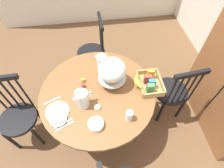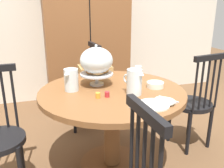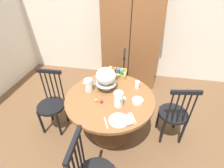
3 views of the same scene
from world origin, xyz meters
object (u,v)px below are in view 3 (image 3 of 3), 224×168
windsor_chair_near_window (116,79)px  drinking_glass (137,85)px  cereal_bowl (138,101)px  wooden_armoire (131,38)px  china_plate_small (127,120)px  orange_juice_pitcher (89,85)px  cereal_basket (116,73)px  milk_pitcher (118,100)px  butter_dish (124,99)px  windsor_chair_by_cabinet (52,105)px  dining_table (110,109)px  pastry_stand_with_dome (106,77)px  china_plate_large (119,120)px  windsor_chair_far_side (174,115)px

windsor_chair_near_window → drinking_glass: windsor_chair_near_window is taller
windsor_chair_near_window → cereal_bowl: (0.42, -0.93, 0.31)m
wooden_armoire → china_plate_small: bearing=-85.8°
orange_juice_pitcher → cereal_basket: 0.53m
milk_pitcher → butter_dish: 0.16m
milk_pitcher → orange_juice_pitcher: bearing=152.7°
windsor_chair_by_cabinet → dining_table: bearing=0.1°
orange_juice_pitcher → drinking_glass: bearing=14.9°
pastry_stand_with_dome → drinking_glass: bearing=12.5°
windsor_chair_near_window → china_plate_large: size_ratio=4.43×
windsor_chair_near_window → butter_dish: 0.98m
milk_pitcher → cereal_bowl: bearing=23.1°
orange_juice_pitcher → butter_dish: (0.49, -0.10, -0.07)m
windsor_chair_by_cabinet → china_plate_large: windsor_chair_by_cabinet is taller
pastry_stand_with_dome → china_plate_small: bearing=-57.1°
wooden_armoire → cereal_basket: (-0.13, -1.05, -0.20)m
windsor_chair_far_side → drinking_glass: size_ratio=8.86×
windsor_chair_near_window → windsor_chair_far_side: 1.21m
butter_dish → windsor_chair_near_window: bearing=105.3°
wooden_armoire → pastry_stand_with_dome: size_ratio=5.70×
pastry_stand_with_dome → orange_juice_pitcher: 0.26m
dining_table → milk_pitcher: (0.13, -0.14, 0.31)m
orange_juice_pitcher → china_plate_large: orange_juice_pitcher is taller
cereal_basket → cereal_bowl: (0.37, -0.57, -0.02)m
china_plate_large → drinking_glass: (0.16, 0.64, 0.05)m
wooden_armoire → butter_dish: size_ratio=32.67×
pastry_stand_with_dome → wooden_armoire: bearing=81.8°
china_plate_large → windsor_chair_by_cabinet: bearing=160.0°
wooden_armoire → butter_dish: 1.61m
cereal_basket → butter_dish: (0.19, -0.54, -0.04)m
orange_juice_pitcher → drinking_glass: 0.67m
windsor_chair_far_side → milk_pitcher: bearing=-160.6°
butter_dish → cereal_basket: bearing=109.5°
pastry_stand_with_dome → orange_juice_pitcher: size_ratio=1.94×
windsor_chair_by_cabinet → windsor_chair_near_window: bearing=47.0°
orange_juice_pitcher → dining_table: bearing=-15.5°
milk_pitcher → butter_dish: bearing=66.6°
orange_juice_pitcher → milk_pitcher: size_ratio=0.91×
dining_table → cereal_bowl: bearing=-7.0°
dining_table → windsor_chair_far_side: 0.89m
dining_table → drinking_glass: 0.50m
cereal_bowl → wooden_armoire: bearing=98.4°
wooden_armoire → dining_table: bearing=-94.3°
wooden_armoire → windsor_chair_far_side: wooden_armoire is taller
pastry_stand_with_dome → cereal_bowl: bearing=-25.0°
orange_juice_pitcher → china_plate_large: bearing=-44.4°
drinking_glass → butter_dish: (-0.15, -0.27, -0.04)m
wooden_armoire → cereal_bowl: wooden_armoire is taller
windsor_chair_near_window → drinking_glass: size_ratio=8.86×
wooden_armoire → cereal_bowl: size_ratio=14.00×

